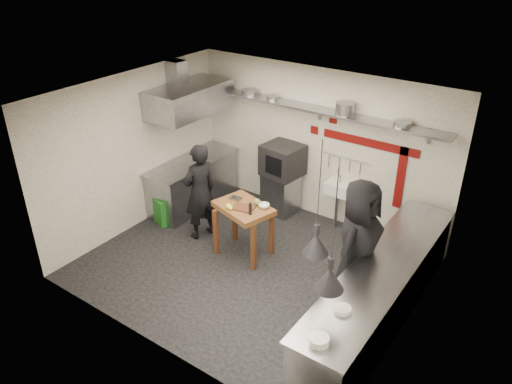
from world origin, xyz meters
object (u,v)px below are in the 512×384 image
Objects in this scene: combi_oven at (283,160)px; chef_right at (358,246)px; green_bin at (165,211)px; chef_left at (200,192)px; prep_table at (244,230)px; oven_stand at (281,193)px.

chef_right is at bearing -28.96° from combi_oven.
combi_oven is 1.34× the size of green_bin.
green_bin is at bearing -69.48° from chef_left.
prep_table is at bearing -74.47° from combi_oven.
oven_stand is 1.73m from chef_left.
chef_left is at bearing 89.79° from chef_right.
chef_left is at bearing 4.94° from green_bin.
combi_oven is at bearing -13.68° from oven_stand.
chef_left is at bearing -108.52° from combi_oven.
prep_table is (0.27, -1.56, 0.06)m from oven_stand.
combi_oven is 0.39× the size of chef_left.
combi_oven is 0.73× the size of prep_table.
chef_left reaches higher than green_bin.
prep_table is at bearing -73.35° from oven_stand.
chef_right is (2.97, -0.11, 0.11)m from chef_left.
green_bin is 1.03m from chef_left.
chef_left reaches higher than oven_stand.
oven_stand is 0.41× the size of chef_right.
combi_oven is 1.68m from chef_left.
combi_oven is (0.03, -0.01, 0.69)m from oven_stand.
chef_right is (2.25, -1.62, -0.11)m from combi_oven.
chef_right reaches higher than combi_oven.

